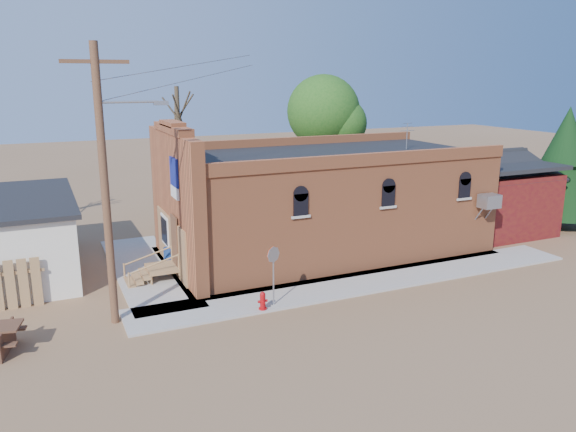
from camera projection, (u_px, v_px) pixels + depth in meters
name	position (u px, v px, depth m)	size (l,w,h in m)	color
ground	(347.00, 296.00, 20.93)	(120.00, 120.00, 0.00)	brown
sidewalk_south	(368.00, 282.00, 22.31)	(19.00, 2.20, 0.08)	#9E9991
sidewalk_west	(146.00, 270.00, 23.72)	(2.60, 10.00, 0.08)	#9E9991
brick_bar	(319.00, 202.00, 25.88)	(16.40, 7.97, 6.30)	#C4673C
red_shed	(484.00, 187.00, 29.83)	(5.40, 6.40, 4.30)	#520E15
utility_pole	(106.00, 181.00, 17.60)	(3.12, 0.26, 9.00)	#4E2F1F
tree_bare_near	(178.00, 116.00, 29.81)	(2.80, 2.80, 7.65)	brown
tree_leafy	(323.00, 112.00, 33.84)	(4.40, 4.40, 8.15)	brown
evergreen_tree	(565.00, 159.00, 29.75)	(3.60, 3.60, 6.50)	brown
fire_hydrant	(263.00, 301.00, 19.48)	(0.36, 0.34, 0.65)	#9F090D
stop_sign	(273.00, 260.00, 19.57)	(0.55, 0.29, 2.16)	gray
trash_barrel	(171.00, 258.00, 23.76)	(0.57, 0.57, 0.87)	navy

